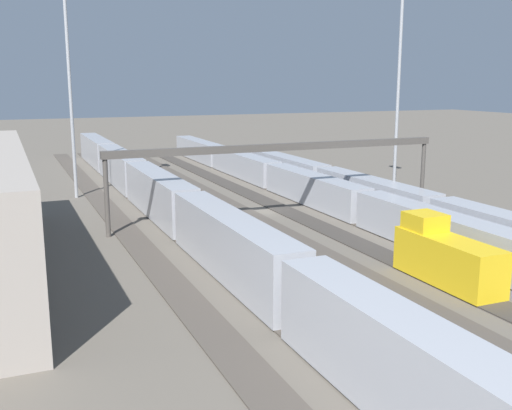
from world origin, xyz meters
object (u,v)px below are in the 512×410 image
(train_on_track_2, at_px, (314,189))
(train_on_track_1, at_px, (428,211))
(train_on_track_3, at_px, (445,257))
(light_mast_1, at_px, (67,44))
(signal_gantry, at_px, (282,153))
(light_mast_0, at_px, (399,64))
(train_on_track_6, at_px, (159,195))

(train_on_track_2, xyz_separation_m, train_on_track_1, (-16.56, -5.00, 0.07))
(train_on_track_1, relative_size, train_on_track_3, 9.06)
(light_mast_1, xyz_separation_m, signal_gantry, (-23.11, -20.10, -12.68))
(light_mast_0, relative_size, signal_gantry, 0.70)
(train_on_track_3, distance_m, light_mast_1, 56.16)
(train_on_track_6, relative_size, train_on_track_1, 1.32)
(train_on_track_1, relative_size, signal_gantry, 2.26)
(train_on_track_1, height_order, light_mast_0, light_mast_0)
(train_on_track_2, distance_m, train_on_track_1, 17.30)
(train_on_track_6, distance_m, train_on_track_3, 35.47)
(train_on_track_3, distance_m, signal_gantry, 25.69)
(train_on_track_6, height_order, train_on_track_3, same)
(train_on_track_6, distance_m, light_mast_1, 25.06)
(light_mast_0, relative_size, light_mast_1, 0.86)
(train_on_track_3, xyz_separation_m, light_mast_1, (48.07, 22.60, 18.26))
(train_on_track_6, relative_size, light_mast_1, 3.64)
(train_on_track_1, distance_m, light_mast_1, 50.12)
(signal_gantry, bearing_deg, train_on_track_6, 60.10)
(light_mast_1, bearing_deg, signal_gantry, -138.99)
(train_on_track_2, bearing_deg, train_on_track_1, -163.20)
(train_on_track_2, relative_size, light_mast_0, 4.25)
(light_mast_0, bearing_deg, train_on_track_3, 150.53)
(train_on_track_2, height_order, train_on_track_3, train_on_track_3)
(light_mast_0, bearing_deg, train_on_track_6, 91.62)
(train_on_track_6, xyz_separation_m, signal_gantry, (-7.19, -12.50, 5.11))
(train_on_track_3, xyz_separation_m, signal_gantry, (24.95, 2.50, 5.58))
(train_on_track_2, bearing_deg, train_on_track_6, 87.48)
(signal_gantry, bearing_deg, train_on_track_3, -174.28)
(train_on_track_1, bearing_deg, train_on_track_2, 16.80)
(train_on_track_3, bearing_deg, light_mast_0, -29.47)
(train_on_track_6, bearing_deg, light_mast_1, 25.50)
(train_on_track_6, xyz_separation_m, light_mast_0, (0.95, -33.70, 15.25))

